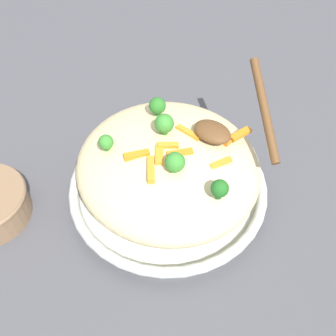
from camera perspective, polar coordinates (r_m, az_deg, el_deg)
The scene contains 18 objects.
ground_plane at distance 0.66m, azimuth 0.00°, elevation -3.87°, with size 2.40×2.40×0.00m, color #4C4C51.
serving_bowl at distance 0.64m, azimuth 0.00°, elevation -2.87°, with size 0.31×0.31×0.04m.
pasta_mound at distance 0.60m, azimuth 0.00°, elevation 0.23°, with size 0.27×0.26×0.09m, color beige.
carrot_piece_0 at distance 0.60m, azimuth 10.07°, elevation 4.68°, with size 0.03×0.01×0.01m, color orange.
carrot_piece_1 at distance 0.59m, azimuth 2.84°, elevation 4.95°, with size 0.04×0.01×0.01m, color orange.
carrot_piece_2 at distance 0.57m, azimuth 0.02°, elevation 3.34°, with size 0.03×0.01×0.01m, color orange.
carrot_piece_3 at distance 0.56m, azimuth -4.37°, elevation 1.80°, with size 0.04×0.01×0.01m, color orange.
carrot_piece_4 at distance 0.56m, azimuth 1.41°, elevation 1.83°, with size 0.04×0.01×0.01m, color orange.
carrot_piece_5 at distance 0.56m, azimuth -1.33°, elevation 1.89°, with size 0.03×0.01×0.01m, color orange.
carrot_piece_6 at distance 0.59m, azimuth 7.30°, elevation 4.13°, with size 0.03×0.01×0.01m, color orange.
carrot_piece_7 at distance 0.56m, azimuth 7.37°, elevation 0.71°, with size 0.03×0.01×0.01m, color orange.
carrot_piece_8 at distance 0.54m, azimuth -2.38°, elevation -0.20°, with size 0.04×0.01×0.01m, color orange.
broccoli_floret_0 at distance 0.61m, azimuth -1.48°, elevation 8.62°, with size 0.03×0.03×0.03m.
broccoli_floret_1 at distance 0.57m, azimuth -8.63°, elevation 3.55°, with size 0.02×0.02×0.03m.
broccoli_floret_2 at distance 0.51m, azimuth 7.21°, elevation -2.88°, with size 0.02×0.02×0.03m.
broccoli_floret_3 at distance 0.53m, azimuth 0.97°, elevation 0.79°, with size 0.03×0.03×0.03m.
broccoli_floret_4 at distance 0.57m, azimuth -0.51°, elevation 6.16°, with size 0.03×0.03×0.03m.
serving_spoon at distance 0.58m, azimuth 8.69°, elevation 6.06°, with size 0.13×0.12×0.08m.
Camera 1 is at (0.23, -0.31, 0.54)m, focal length 43.80 mm.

